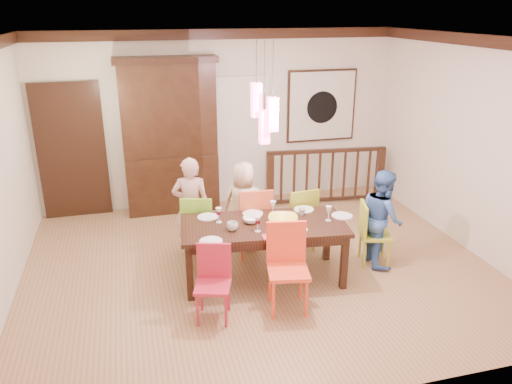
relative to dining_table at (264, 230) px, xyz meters
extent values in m
plane|color=olive|center=(0.02, 0.30, -0.66)|extent=(6.00, 6.00, 0.00)
plane|color=white|center=(0.02, 0.30, 2.24)|extent=(6.00, 6.00, 0.00)
plane|color=beige|center=(0.02, 2.80, 0.79)|extent=(6.00, 0.00, 6.00)
plane|color=beige|center=(3.02, 0.30, 0.79)|extent=(0.00, 5.00, 5.00)
cube|color=black|center=(-2.38, 2.75, 0.39)|extent=(1.04, 0.07, 2.24)
cube|color=silver|center=(0.37, 2.76, 0.39)|extent=(0.97, 0.05, 2.22)
cube|color=black|center=(1.82, 2.77, 0.94)|extent=(1.25, 0.04, 1.25)
cube|color=silver|center=(1.82, 2.74, 0.94)|extent=(1.18, 0.02, 1.18)
cylinder|color=black|center=(1.82, 2.73, 0.92)|extent=(0.56, 0.01, 0.56)
cube|color=#FC4B7F|center=(-0.08, 0.05, 1.59)|extent=(0.11, 0.11, 0.38)
cylinder|color=black|center=(-0.08, 0.05, 2.01)|extent=(0.01, 0.01, 0.46)
cube|color=#FC4B7F|center=(0.08, -0.05, 1.44)|extent=(0.11, 0.11, 0.38)
cylinder|color=black|center=(0.08, -0.05, 1.93)|extent=(0.01, 0.01, 0.61)
cube|color=#FC4B7F|center=(0.00, 0.00, 1.29)|extent=(0.11, 0.11, 0.38)
cylinder|color=black|center=(0.00, 0.00, 1.86)|extent=(0.01, 0.01, 0.76)
cube|color=black|center=(0.00, 0.00, 0.06)|extent=(2.09, 1.14, 0.05)
cube|color=black|center=(-0.92, 0.38, -0.31)|extent=(0.09, 0.09, 0.70)
cube|color=black|center=(0.92, 0.38, -0.31)|extent=(0.09, 0.09, 0.70)
cube|color=black|center=(-0.92, -0.38, -0.31)|extent=(0.09, 0.09, 0.70)
cube|color=black|center=(0.92, -0.38, -0.31)|extent=(0.09, 0.09, 0.70)
cube|color=black|center=(0.00, 0.40, -0.01)|extent=(1.79, 0.25, 0.10)
cube|color=black|center=(0.00, -0.40, -0.01)|extent=(1.79, 0.25, 0.10)
cube|color=#7DC82F|center=(-0.69, 0.79, -0.22)|extent=(0.52, 0.52, 0.04)
cube|color=#7DC82F|center=(-0.69, 0.79, 0.03)|extent=(0.41, 0.16, 0.45)
cylinder|color=#7DC82F|center=(-0.85, 0.62, -0.44)|extent=(0.04, 0.04, 0.43)
cylinder|color=#7DC82F|center=(-0.52, 0.62, -0.44)|extent=(0.04, 0.04, 0.43)
cylinder|color=#7DC82F|center=(-0.85, 0.96, -0.44)|extent=(0.04, 0.04, 0.43)
cylinder|color=#7DC82F|center=(-0.52, 0.96, -0.44)|extent=(0.04, 0.04, 0.43)
cube|color=#C5532A|center=(0.04, 0.67, -0.18)|extent=(0.47, 0.47, 0.04)
cube|color=#C5532A|center=(0.04, 0.67, 0.09)|extent=(0.45, 0.06, 0.49)
cylinder|color=#C5532A|center=(-0.14, 0.49, -0.43)|extent=(0.04, 0.04, 0.47)
cylinder|color=#C5532A|center=(0.22, 0.49, -0.43)|extent=(0.04, 0.04, 0.47)
cylinder|color=#C5532A|center=(-0.14, 0.85, -0.43)|extent=(0.04, 0.04, 0.47)
cylinder|color=#C5532A|center=(0.22, 0.85, -0.43)|extent=(0.04, 0.04, 0.47)
cube|color=#919D23|center=(0.69, 0.68, -0.21)|extent=(0.45, 0.45, 0.04)
cube|color=#919D23|center=(0.69, 0.68, 0.04)|extent=(0.42, 0.08, 0.46)
cylinder|color=#919D23|center=(0.52, 0.51, -0.44)|extent=(0.04, 0.04, 0.44)
cylinder|color=#919D23|center=(0.86, 0.51, -0.44)|extent=(0.04, 0.04, 0.44)
cylinder|color=#919D23|center=(0.52, 0.85, -0.44)|extent=(0.04, 0.04, 0.44)
cylinder|color=#919D23|center=(0.86, 0.85, -0.44)|extent=(0.04, 0.04, 0.44)
cube|color=#BC2238|center=(-0.77, -0.70, -0.26)|extent=(0.47, 0.47, 0.04)
cube|color=#BC2238|center=(-0.77, -0.70, -0.03)|extent=(0.37, 0.14, 0.41)
cylinder|color=#BC2238|center=(-0.92, -0.86, -0.46)|extent=(0.03, 0.03, 0.39)
cylinder|color=#BC2238|center=(-0.61, -0.86, -0.46)|extent=(0.03, 0.03, 0.39)
cylinder|color=#BC2238|center=(-0.92, -0.55, -0.46)|extent=(0.03, 0.03, 0.39)
cylinder|color=#BC2238|center=(-0.61, -0.55, -0.46)|extent=(0.03, 0.03, 0.39)
cube|color=#F64B28|center=(0.08, -0.73, -0.18)|extent=(0.52, 0.52, 0.04)
cube|color=#F64B28|center=(0.08, -0.73, 0.09)|extent=(0.45, 0.12, 0.49)
cylinder|color=#F64B28|center=(-0.10, -0.91, -0.43)|extent=(0.04, 0.04, 0.47)
cylinder|color=#F64B28|center=(0.26, -0.91, -0.43)|extent=(0.04, 0.04, 0.47)
cylinder|color=#F64B28|center=(-0.10, -0.55, -0.43)|extent=(0.04, 0.04, 0.47)
cylinder|color=#F64B28|center=(0.26, -0.55, -0.43)|extent=(0.04, 0.04, 0.47)
cube|color=#ADBF2B|center=(1.52, 0.00, -0.25)|extent=(0.47, 0.47, 0.04)
cube|color=#ADBF2B|center=(1.52, 0.00, -0.02)|extent=(0.14, 0.38, 0.42)
cylinder|color=#ADBF2B|center=(1.37, -0.16, -0.46)|extent=(0.03, 0.03, 0.40)
cylinder|color=#ADBF2B|center=(1.68, -0.16, -0.46)|extent=(0.03, 0.03, 0.40)
cylinder|color=#ADBF2B|center=(1.37, 0.15, -0.46)|extent=(0.03, 0.03, 0.40)
cylinder|color=#ADBF2B|center=(1.68, 0.15, -0.46)|extent=(0.03, 0.03, 0.40)
cube|color=black|center=(-0.85, 2.58, -0.18)|extent=(1.49, 0.44, 0.96)
cube|color=black|center=(-0.85, 2.60, 1.04)|extent=(1.49, 0.40, 1.49)
cube|color=black|center=(-0.85, 2.79, 1.04)|extent=(1.28, 0.02, 1.28)
cube|color=black|center=(-0.85, 2.60, 1.81)|extent=(1.60, 0.44, 0.10)
cube|color=black|center=(0.76, 2.25, -0.20)|extent=(0.13, 0.13, 0.92)
cube|color=black|center=(2.72, 2.25, -0.20)|extent=(0.13, 0.13, 0.92)
cube|color=black|center=(1.74, 2.25, 0.27)|extent=(2.08, 0.29, 0.06)
cube|color=black|center=(1.74, 2.25, -0.61)|extent=(1.96, 0.26, 0.05)
imported|color=beige|center=(-0.77, 0.90, 0.03)|extent=(0.57, 0.44, 1.39)
imported|color=beige|center=(-0.03, 0.91, -0.03)|extent=(0.73, 0.63, 1.26)
imported|color=#3F6BB2|center=(1.61, 0.02, -0.02)|extent=(0.58, 0.69, 1.29)
imported|color=yellow|center=(0.23, -0.05, 0.13)|extent=(0.46, 0.46, 0.09)
imported|color=white|center=(-0.14, 0.07, 0.12)|extent=(0.25, 0.25, 0.07)
imported|color=silver|center=(-0.41, -0.09, 0.14)|extent=(0.15, 0.15, 0.10)
imported|color=silver|center=(0.54, 0.14, 0.13)|extent=(0.12, 0.12, 0.09)
cylinder|color=white|center=(-0.63, 0.36, 0.10)|extent=(0.26, 0.26, 0.01)
cylinder|color=white|center=(-0.06, 0.32, 0.10)|extent=(0.26, 0.26, 0.01)
cylinder|color=white|center=(0.62, 0.28, 0.10)|extent=(0.26, 0.26, 0.01)
cylinder|color=white|center=(-0.71, -0.33, 0.10)|extent=(0.26, 0.26, 0.01)
cylinder|color=white|center=(0.33, -0.28, 0.10)|extent=(0.26, 0.26, 0.01)
cylinder|color=white|center=(1.01, -0.04, 0.10)|extent=(0.26, 0.26, 0.01)
cube|color=#D83359|center=(-0.03, -0.39, 0.10)|extent=(0.18, 0.14, 0.01)
camera|label=1|loc=(-1.51, -5.35, 2.57)|focal=35.00mm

